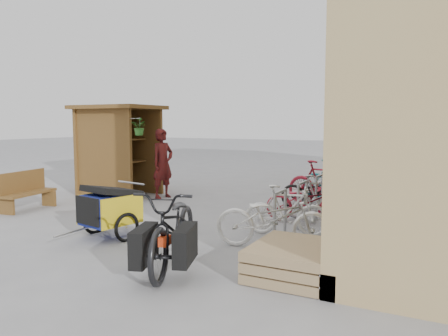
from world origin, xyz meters
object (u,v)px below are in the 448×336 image
at_px(child_trailer, 110,207).
at_px(bike_0, 273,218).
at_px(bench, 26,190).
at_px(bike_2, 305,202).
at_px(bike_7, 336,179).
at_px(person_kiosk, 163,164).
at_px(kiosk, 116,137).
at_px(bike_4, 317,191).
at_px(bike_3, 321,197).
at_px(bike_1, 287,211).
at_px(bike_5, 323,184).
at_px(pallet_stack, 294,260).
at_px(cargo_bike, 174,228).
at_px(shopping_carts, 381,169).
at_px(bike_6, 346,186).

distance_m(child_trailer, bike_0, 2.80).
relative_size(bench, bike_2, 0.91).
bearing_deg(bike_7, person_kiosk, 110.42).
height_order(kiosk, bike_0, kiosk).
bearing_deg(bike_4, bike_3, -168.39).
relative_size(bench, bike_1, 0.97).
distance_m(person_kiosk, bike_5, 4.07).
distance_m(pallet_stack, child_trailer, 3.44).
bearing_deg(cargo_bike, bench, 142.11).
xyz_separation_m(kiosk, bench, (-0.39, -2.54, -1.11)).
bearing_deg(person_kiosk, bike_4, -72.75).
relative_size(shopping_carts, cargo_bike, 0.93).
height_order(bike_6, bike_7, bike_7).
xyz_separation_m(bench, bike_4, (5.78, 3.00, -0.02)).
xyz_separation_m(person_kiosk, bike_6, (4.35, 1.50, -0.48)).
xyz_separation_m(bike_1, bike_4, (-0.14, 2.45, -0.01)).
relative_size(pallet_stack, bike_3, 0.79).
bearing_deg(bike_0, pallet_stack, -162.92).
relative_size(child_trailer, bike_6, 1.01).
bearing_deg(bike_7, child_trailer, 150.50).
bearing_deg(kiosk, bench, -98.81).
distance_m(pallet_stack, bike_5, 4.81).
bearing_deg(person_kiosk, child_trailer, -145.11).
bearing_deg(bike_6, bike_5, 138.26).
height_order(bike_0, bike_5, bike_5).
bearing_deg(bike_5, pallet_stack, -158.07).
xyz_separation_m(kiosk, bike_0, (5.59, -2.81, -1.08)).
height_order(kiosk, bike_4, kiosk).
distance_m(shopping_carts, bike_0, 6.68).
xyz_separation_m(child_trailer, bike_4, (2.52, 3.92, -0.09)).
xyz_separation_m(bike_0, bike_5, (-0.18, 3.66, 0.06)).
bearing_deg(bike_2, bike_4, -1.13).
xyz_separation_m(kiosk, bike_6, (5.77, 1.66, -1.13)).
bearing_deg(bike_6, cargo_bike, 152.58).
relative_size(bike_1, bike_6, 0.92).
relative_size(shopping_carts, bike_0, 1.15).
bearing_deg(shopping_carts, pallet_stack, -90.00).
xyz_separation_m(pallet_stack, bike_6, (-0.51, 5.53, 0.21)).
bearing_deg(bike_0, bench, 71.58).
xyz_separation_m(bench, child_trailer, (3.26, -0.92, 0.07)).
height_order(kiosk, bike_2, kiosk).
bearing_deg(bike_4, pallet_stack, -176.23).
distance_m(bike_2, bike_6, 2.56).
height_order(pallet_stack, person_kiosk, person_kiosk).
height_order(pallet_stack, bike_0, bike_0).
bearing_deg(bike_5, bike_6, -12.60).
xyz_separation_m(bench, bike_5, (5.80, 3.39, 0.09)).
bearing_deg(bike_3, pallet_stack, 172.10).
distance_m(bike_2, bike_4, 1.36).
distance_m(bike_1, bike_6, 3.66).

